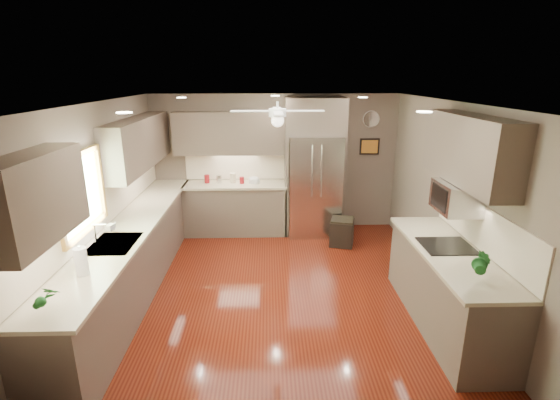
{
  "coord_description": "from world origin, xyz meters",
  "views": [
    {
      "loc": [
        -0.12,
        -4.91,
        2.81
      ],
      "look_at": [
        0.04,
        0.6,
        1.11
      ],
      "focal_mm": 26.0,
      "sensor_mm": 36.0,
      "label": 1
    }
  ],
  "objects_px": {
    "canister_c": "(233,178)",
    "refrigerator": "(314,170)",
    "canister_b": "(219,179)",
    "stool": "(342,232)",
    "canister_a": "(207,179)",
    "potted_plant_left": "(46,297)",
    "soap_bottle": "(111,227)",
    "paper_towel": "(81,261)",
    "bowl": "(254,182)",
    "canister_d": "(242,180)",
    "microwave": "(457,197)",
    "potted_plant_right": "(482,264)"
  },
  "relations": [
    {
      "from": "canister_c",
      "to": "refrigerator",
      "type": "relative_size",
      "value": 0.07
    },
    {
      "from": "canister_c",
      "to": "refrigerator",
      "type": "bearing_deg",
      "value": -3.75
    },
    {
      "from": "canister_b",
      "to": "stool",
      "type": "distance_m",
      "value": 2.39
    },
    {
      "from": "canister_a",
      "to": "potted_plant_left",
      "type": "xyz_separation_m",
      "value": [
        -0.71,
        -4.16,
        0.06
      ]
    },
    {
      "from": "soap_bottle",
      "to": "stool",
      "type": "relative_size",
      "value": 0.36
    },
    {
      "from": "potted_plant_left",
      "to": "paper_towel",
      "type": "xyz_separation_m",
      "value": [
        -0.0,
        0.66,
        -0.0
      ]
    },
    {
      "from": "bowl",
      "to": "stool",
      "type": "height_order",
      "value": "bowl"
    },
    {
      "from": "canister_a",
      "to": "refrigerator",
      "type": "xyz_separation_m",
      "value": [
        1.93,
        -0.07,
        0.17
      ]
    },
    {
      "from": "canister_d",
      "to": "potted_plant_left",
      "type": "relative_size",
      "value": 0.43
    },
    {
      "from": "canister_b",
      "to": "canister_c",
      "type": "bearing_deg",
      "value": 3.95
    },
    {
      "from": "canister_c",
      "to": "canister_d",
      "type": "height_order",
      "value": "canister_c"
    },
    {
      "from": "canister_b",
      "to": "soap_bottle",
      "type": "distance_m",
      "value": 2.63
    },
    {
      "from": "stool",
      "to": "paper_towel",
      "type": "height_order",
      "value": "paper_towel"
    },
    {
      "from": "potted_plant_left",
      "to": "soap_bottle",
      "type": "bearing_deg",
      "value": 94.02
    },
    {
      "from": "paper_towel",
      "to": "canister_b",
      "type": "bearing_deg",
      "value": 75.12
    },
    {
      "from": "canister_d",
      "to": "bowl",
      "type": "height_order",
      "value": "canister_d"
    },
    {
      "from": "microwave",
      "to": "stool",
      "type": "bearing_deg",
      "value": 113.21
    },
    {
      "from": "microwave",
      "to": "paper_towel",
      "type": "bearing_deg",
      "value": -169.74
    },
    {
      "from": "refrigerator",
      "to": "microwave",
      "type": "relative_size",
      "value": 4.45
    },
    {
      "from": "canister_c",
      "to": "microwave",
      "type": "xyz_separation_m",
      "value": [
        2.8,
        -2.8,
        0.45
      ]
    },
    {
      "from": "microwave",
      "to": "canister_d",
      "type": "bearing_deg",
      "value": 133.87
    },
    {
      "from": "paper_towel",
      "to": "stool",
      "type": "bearing_deg",
      "value": 42.34
    },
    {
      "from": "potted_plant_left",
      "to": "bowl",
      "type": "bearing_deg",
      "value": 69.15
    },
    {
      "from": "canister_d",
      "to": "paper_towel",
      "type": "xyz_separation_m",
      "value": [
        -1.35,
        -3.45,
        0.08
      ]
    },
    {
      "from": "canister_a",
      "to": "microwave",
      "type": "distance_m",
      "value": 4.31
    },
    {
      "from": "canister_c",
      "to": "soap_bottle",
      "type": "bearing_deg",
      "value": -118.18
    },
    {
      "from": "canister_c",
      "to": "potted_plant_left",
      "type": "bearing_deg",
      "value": -105.7
    },
    {
      "from": "bowl",
      "to": "canister_c",
      "type": "bearing_deg",
      "value": 168.01
    },
    {
      "from": "canister_d",
      "to": "potted_plant_left",
      "type": "distance_m",
      "value": 4.33
    },
    {
      "from": "bowl",
      "to": "potted_plant_right",
      "type": "bearing_deg",
      "value": -58.02
    },
    {
      "from": "soap_bottle",
      "to": "bowl",
      "type": "distance_m",
      "value": 2.89
    },
    {
      "from": "canister_b",
      "to": "paper_towel",
      "type": "height_order",
      "value": "paper_towel"
    },
    {
      "from": "refrigerator",
      "to": "stool",
      "type": "height_order",
      "value": "refrigerator"
    },
    {
      "from": "canister_a",
      "to": "refrigerator",
      "type": "height_order",
      "value": "refrigerator"
    },
    {
      "from": "canister_d",
      "to": "paper_towel",
      "type": "relative_size",
      "value": 0.41
    },
    {
      "from": "canister_d",
      "to": "canister_c",
      "type": "bearing_deg",
      "value": 157.2
    },
    {
      "from": "paper_towel",
      "to": "canister_a",
      "type": "bearing_deg",
      "value": 78.44
    },
    {
      "from": "soap_bottle",
      "to": "microwave",
      "type": "height_order",
      "value": "microwave"
    },
    {
      "from": "canister_b",
      "to": "canister_d",
      "type": "relative_size",
      "value": 1.19
    },
    {
      "from": "canister_b",
      "to": "stool",
      "type": "height_order",
      "value": "canister_b"
    },
    {
      "from": "canister_d",
      "to": "potted_plant_left",
      "type": "bearing_deg",
      "value": -108.11
    },
    {
      "from": "soap_bottle",
      "to": "paper_towel",
      "type": "height_order",
      "value": "paper_towel"
    },
    {
      "from": "canister_b",
      "to": "potted_plant_right",
      "type": "distance_m",
      "value": 4.73
    },
    {
      "from": "canister_a",
      "to": "soap_bottle",
      "type": "bearing_deg",
      "value": -109.22
    },
    {
      "from": "canister_d",
      "to": "bowl",
      "type": "bearing_deg",
      "value": -2.91
    },
    {
      "from": "canister_b",
      "to": "canister_d",
      "type": "height_order",
      "value": "canister_b"
    },
    {
      "from": "bowl",
      "to": "stool",
      "type": "bearing_deg",
      "value": -22.72
    },
    {
      "from": "canister_a",
      "to": "canister_d",
      "type": "relative_size",
      "value": 1.21
    },
    {
      "from": "soap_bottle",
      "to": "refrigerator",
      "type": "distance_m",
      "value": 3.63
    },
    {
      "from": "canister_c",
      "to": "soap_bottle",
      "type": "xyz_separation_m",
      "value": [
        -1.3,
        -2.43,
        -0.01
      ]
    }
  ]
}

